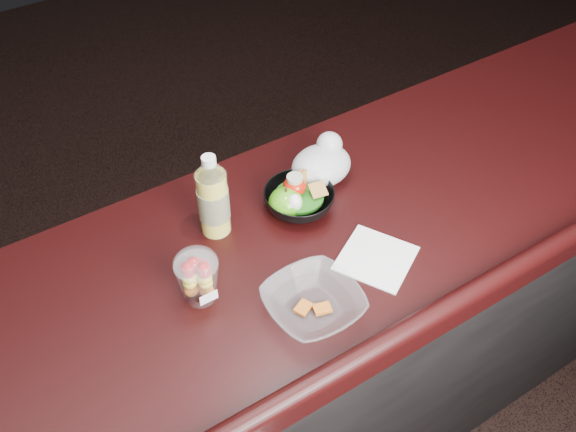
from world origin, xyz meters
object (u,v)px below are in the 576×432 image
object	(u,v)px
fruit_cup	(198,276)
takeout_bowl	(313,303)
lemonade_bottle	(213,201)
snack_bowl	(299,199)
green_apple	(286,203)

from	to	relation	value
fruit_cup	takeout_bowl	size ratio (longest dim) A/B	0.66
lemonade_bottle	fruit_cup	world-z (taller)	lemonade_bottle
fruit_cup	snack_bowl	distance (m)	0.36
snack_bowl	takeout_bowl	bearing A→B (deg)	-117.35
fruit_cup	lemonade_bottle	bearing A→B (deg)	52.51
green_apple	snack_bowl	distance (m)	0.04
fruit_cup	takeout_bowl	xyz separation A→B (m)	(0.19, -0.16, -0.05)
snack_bowl	green_apple	bearing A→B (deg)	-175.39
takeout_bowl	snack_bowl	bearing A→B (deg)	62.65
fruit_cup	takeout_bowl	distance (m)	0.26
lemonade_bottle	takeout_bowl	size ratio (longest dim) A/B	1.09
lemonade_bottle	takeout_bowl	world-z (taller)	lemonade_bottle
green_apple	takeout_bowl	distance (m)	0.30
lemonade_bottle	green_apple	distance (m)	0.19
lemonade_bottle	green_apple	xyz separation A→B (m)	(0.17, -0.05, -0.06)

